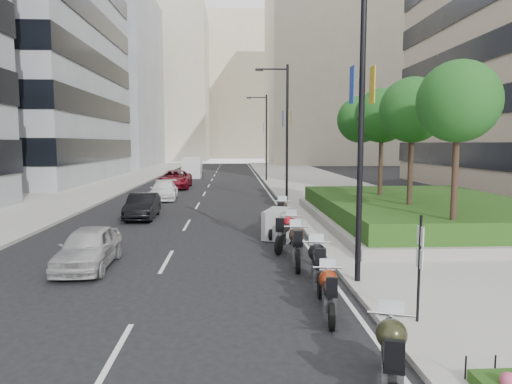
{
  "coord_description": "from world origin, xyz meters",
  "views": [
    {
      "loc": [
        0.78,
        -11.42,
        4.03
      ],
      "look_at": [
        1.75,
        7.48,
        2.0
      ],
      "focal_mm": 32.0,
      "sensor_mm": 36.0,
      "label": 1
    }
  ],
  "objects": [
    {
      "name": "tree_1",
      "position": [
        8.5,
        8.0,
        5.42
      ],
      "size": [
        2.8,
        2.8,
        6.3
      ],
      "color": "#332319",
      "rests_on": "planter"
    },
    {
      "name": "car_d",
      "position": [
        -4.37,
        29.66,
        0.8
      ],
      "size": [
        2.73,
        5.81,
        1.61
      ],
      "primitive_type": "imported",
      "rotation": [
        0.0,
        0.0,
        0.01
      ],
      "color": "maroon",
      "rests_on": "ground"
    },
    {
      "name": "motorcycle_5",
      "position": [
        2.65,
        7.77,
        0.61
      ],
      "size": [
        1.43,
        2.15,
        1.21
      ],
      "rotation": [
        0.0,
        0.0,
        1.23
      ],
      "color": "black",
      "rests_on": "ground"
    },
    {
      "name": "lamp_post_1",
      "position": [
        4.14,
        18.0,
        5.07
      ],
      "size": [
        2.34,
        0.45,
        9.0
      ],
      "color": "black",
      "rests_on": "ground"
    },
    {
      "name": "delivery_van",
      "position": [
        -3.99,
        42.89,
        1.08
      ],
      "size": [
        2.23,
        5.55,
        2.31
      ],
      "rotation": [
        0.0,
        0.0,
        0.03
      ],
      "color": "silver",
      "rests_on": "ground"
    },
    {
      "name": "building_cream_centre",
      "position": [
        2.0,
        120.0,
        19.0
      ],
      "size": [
        30.0,
        24.0,
        38.0
      ],
      "primitive_type": "cube",
      "color": "#B7AD93",
      "rests_on": "ground"
    },
    {
      "name": "motorcycle_2",
      "position": [
        3.15,
        0.97,
        0.64
      ],
      "size": [
        0.8,
        2.39,
        1.19
      ],
      "rotation": [
        0.0,
        0.0,
        1.47
      ],
      "color": "black",
      "rests_on": "ground"
    },
    {
      "name": "tree_2",
      "position": [
        8.5,
        12.0,
        5.42
      ],
      "size": [
        2.8,
        2.8,
        6.3
      ],
      "color": "#332319",
      "rests_on": "planter"
    },
    {
      "name": "lane_centre",
      "position": [
        -1.5,
        30.0,
        0.01
      ],
      "size": [
        0.12,
        100.0,
        0.01
      ],
      "primitive_type": "cube",
      "color": "silver",
      "rests_on": "ground"
    },
    {
      "name": "building_cream_right",
      "position": [
        22.0,
        80.0,
        18.0
      ],
      "size": [
        28.0,
        24.0,
        36.0
      ],
      "primitive_type": "cube",
      "color": "#B7AD93",
      "rests_on": "ground"
    },
    {
      "name": "motorcycle_6",
      "position": [
        3.12,
        10.03,
        0.66
      ],
      "size": [
        0.83,
        2.48,
        1.24
      ],
      "rotation": [
        0.0,
        0.0,
        1.42
      ],
      "color": "black",
      "rests_on": "ground"
    },
    {
      "name": "parking_sign",
      "position": [
        4.8,
        -2.0,
        1.46
      ],
      "size": [
        0.06,
        0.32,
        2.5
      ],
      "color": "black",
      "rests_on": "ground"
    },
    {
      "name": "tree_0",
      "position": [
        8.5,
        4.0,
        5.42
      ],
      "size": [
        2.8,
        2.8,
        6.3
      ],
      "color": "#332319",
      "rests_on": "planter"
    },
    {
      "name": "motorcycle_1",
      "position": [
        3.01,
        -1.21,
        0.56
      ],
      "size": [
        0.71,
        2.11,
        1.05
      ],
      "rotation": [
        0.0,
        0.0,
        1.44
      ],
      "color": "black",
      "rests_on": "ground"
    },
    {
      "name": "planter",
      "position": [
        10.0,
        10.0,
        0.35
      ],
      "size": [
        10.0,
        14.0,
        0.4
      ],
      "primitive_type": "cube",
      "color": "gray",
      "rests_on": "sidewalk_right"
    },
    {
      "name": "hedge",
      "position": [
        10.0,
        10.0,
        0.95
      ],
      "size": [
        9.4,
        13.4,
        0.8
      ],
      "primitive_type": "cube",
      "color": "#1F3F12",
      "rests_on": "planter"
    },
    {
      "name": "lamp_post_2",
      "position": [
        4.14,
        36.0,
        5.07
      ],
      "size": [
        2.34,
        0.45,
        9.0
      ],
      "color": "black",
      "rests_on": "ground"
    },
    {
      "name": "ground",
      "position": [
        0.0,
        0.0,
        0.0
      ],
      "size": [
        160.0,
        160.0,
        0.0
      ],
      "primitive_type": "plane",
      "color": "black",
      "rests_on": "ground"
    },
    {
      "name": "car_b",
      "position": [
        -4.06,
        13.07,
        0.67
      ],
      "size": [
        1.5,
        4.1,
        1.34
      ],
      "primitive_type": "imported",
      "rotation": [
        0.0,
        0.0,
        0.02
      ],
      "color": "black",
      "rests_on": "ground"
    },
    {
      "name": "building_cream_left",
      "position": [
        -18.0,
        100.0,
        17.0
      ],
      "size": [
        26.0,
        24.0,
        34.0
      ],
      "primitive_type": "cube",
      "color": "#B7AD93",
      "rests_on": "ground"
    },
    {
      "name": "lane_edge",
      "position": [
        3.7,
        30.0,
        0.01
      ],
      "size": [
        0.12,
        100.0,
        0.01
      ],
      "primitive_type": "cube",
      "color": "silver",
      "rests_on": "ground"
    },
    {
      "name": "sidewalk_right",
      "position": [
        9.0,
        30.0,
        0.07
      ],
      "size": [
        10.0,
        100.0,
        0.15
      ],
      "primitive_type": "cube",
      "color": "#9E9B93",
      "rests_on": "ground"
    },
    {
      "name": "car_a",
      "position": [
        -3.9,
        3.33,
        0.67
      ],
      "size": [
        1.68,
        3.95,
        1.33
      ],
      "primitive_type": "imported",
      "rotation": [
        0.0,
        0.0,
        0.03
      ],
      "color": "#AEADAF",
      "rests_on": "ground"
    },
    {
      "name": "motorcycle_3",
      "position": [
        2.89,
        3.28,
        0.65
      ],
      "size": [
        0.82,
        2.45,
        1.22
      ],
      "rotation": [
        0.0,
        0.0,
        1.47
      ],
      "color": "black",
      "rests_on": "ground"
    },
    {
      "name": "tree_3",
      "position": [
        8.5,
        16.0,
        5.42
      ],
      "size": [
        2.8,
        2.8,
        6.3
      ],
      "color": "#332319",
      "rests_on": "planter"
    },
    {
      "name": "lamp_post_0",
      "position": [
        4.14,
        1.0,
        5.07
      ],
      "size": [
        2.34,
        0.45,
        9.0
      ],
      "color": "black",
      "rests_on": "ground"
    },
    {
      "name": "building_grey_far",
      "position": [
        -24.0,
        70.0,
        15.0
      ],
      "size": [
        22.0,
        26.0,
        30.0
      ],
      "primitive_type": "cube",
      "color": "gray",
      "rests_on": "ground"
    },
    {
      "name": "car_c",
      "position": [
        -4.17,
        21.45,
        0.66
      ],
      "size": [
        2.11,
        4.62,
        1.31
      ],
      "primitive_type": "imported",
      "rotation": [
        0.0,
        0.0,
        0.06
      ],
      "color": "white",
      "rests_on": "ground"
    },
    {
      "name": "motorcycle_0",
      "position": [
        3.29,
        -4.62,
        0.63
      ],
      "size": [
        0.98,
        2.29,
        1.18
      ],
      "rotation": [
        0.0,
        0.0,
        1.27
      ],
      "color": "black",
      "rests_on": "ground"
    },
    {
      "name": "motorcycle_4",
      "position": [
        2.82,
        5.61,
        0.65
      ],
      "size": [
        1.19,
        2.3,
        1.22
      ],
      "rotation": [
        0.0,
        0.0,
        1.15
      ],
      "color": "black",
      "rests_on": "ground"
    },
    {
      "name": "sidewalk_left",
      "position": [
        -12.0,
        30.0,
        0.07
      ],
      "size": [
        8.0,
        100.0,
        0.15
      ],
      "primitive_type": "cube",
      "color": "#9E9B93",
      "rests_on": "ground"
    }
  ]
}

